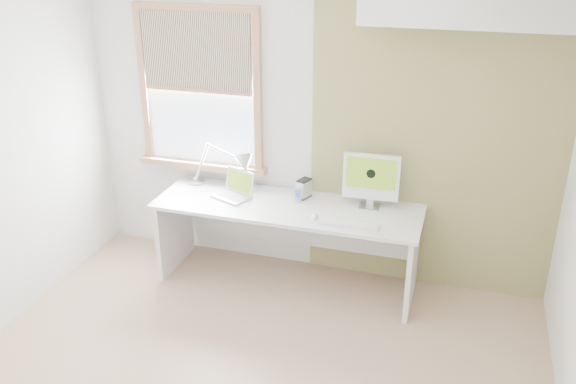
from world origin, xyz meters
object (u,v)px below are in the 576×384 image
at_px(desk_lamp, 235,165).
at_px(laptop, 235,190).
at_px(desk, 289,223).
at_px(imac, 371,178).
at_px(external_drive, 304,188).

relative_size(desk_lamp, laptop, 1.81).
distance_m(desk, imac, 0.80).
bearing_deg(laptop, imac, 6.46).
bearing_deg(external_drive, desk, -123.31).
bearing_deg(external_drive, imac, -1.56).
bearing_deg(desk_lamp, external_drive, -5.41).
height_order(desk, imac, imac).
bearing_deg(laptop, desk, 1.19).
bearing_deg(desk, imac, 10.29).
xyz_separation_m(desk, laptop, (-0.48, -0.01, 0.25)).
xyz_separation_m(desk_lamp, laptop, (0.07, -0.20, -0.15)).
xyz_separation_m(desk, imac, (0.65, 0.12, 0.45)).
bearing_deg(imac, desk_lamp, 176.39).
height_order(desk, desk_lamp, desk_lamp).
relative_size(laptop, imac, 0.83).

